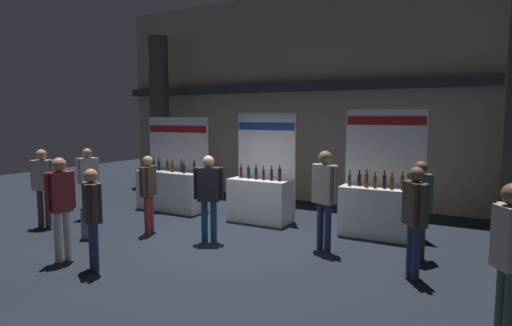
# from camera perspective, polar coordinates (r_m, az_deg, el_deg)

# --- Properties ---
(ground_plane) EXTENTS (26.78, 26.78, 0.00)m
(ground_plane) POSITION_cam_1_polar(r_m,az_deg,el_deg) (8.56, -4.17, -10.44)
(ground_plane) COLOR black
(hall_colonnade) EXTENTS (13.39, 1.41, 5.93)m
(hall_colonnade) POSITION_cam_1_polar(r_m,az_deg,el_deg) (12.30, 7.67, 8.27)
(hall_colonnade) COLOR gray
(hall_colonnade) RESTS_ON ground_plane
(exhibitor_booth_0) EXTENTS (1.94, 0.73, 2.43)m
(exhibitor_booth_0) POSITION_cam_1_polar(r_m,az_deg,el_deg) (11.46, -11.15, -3.10)
(exhibitor_booth_0) COLOR white
(exhibitor_booth_0) RESTS_ON ground_plane
(exhibitor_booth_1) EXTENTS (1.52, 0.66, 2.53)m
(exhibitor_booth_1) POSITION_cam_1_polar(r_m,az_deg,el_deg) (10.03, 0.57, -4.29)
(exhibitor_booth_1) COLOR white
(exhibitor_booth_1) RESTS_ON ground_plane
(exhibitor_booth_2) EXTENTS (1.64, 0.66, 2.59)m
(exhibitor_booth_2) POSITION_cam_1_polar(r_m,az_deg,el_deg) (9.13, 16.11, -5.49)
(exhibitor_booth_2) COLOR white
(exhibitor_booth_2) RESTS_ON ground_plane
(trash_bin) EXTENTS (0.33, 0.33, 0.62)m
(trash_bin) POSITION_cam_1_polar(r_m,az_deg,el_deg) (9.36, -21.23, -7.43)
(trash_bin) COLOR slate
(trash_bin) RESTS_ON ground_plane
(visitor_0) EXTENTS (0.52, 0.43, 1.70)m
(visitor_0) POSITION_cam_1_polar(r_m,az_deg,el_deg) (8.37, -6.30, -3.60)
(visitor_0) COLOR navy
(visitor_0) RESTS_ON ground_plane
(visitor_1) EXTENTS (0.56, 0.38, 1.84)m
(visitor_1) POSITION_cam_1_polar(r_m,az_deg,el_deg) (7.85, 9.10, -3.66)
(visitor_1) COLOR navy
(visitor_1) RESTS_ON ground_plane
(visitor_2) EXTENTS (0.40, 0.47, 1.71)m
(visitor_2) POSITION_cam_1_polar(r_m,az_deg,el_deg) (7.79, 20.89, -4.76)
(visitor_2) COLOR #47382D
(visitor_2) RESTS_ON ground_plane
(visitor_3) EXTENTS (0.48, 0.40, 1.64)m
(visitor_3) POSITION_cam_1_polar(r_m,az_deg,el_deg) (7.28, -20.92, -5.90)
(visitor_3) COLOR navy
(visitor_3) RESTS_ON ground_plane
(visitor_4) EXTENTS (0.28, 0.49, 1.77)m
(visitor_4) POSITION_cam_1_polar(r_m,az_deg,el_deg) (7.94, -24.49, -4.56)
(visitor_4) COLOR silver
(visitor_4) RESTS_ON ground_plane
(visitor_5) EXTENTS (0.42, 0.51, 1.71)m
(visitor_5) POSITION_cam_1_polar(r_m,az_deg,el_deg) (6.89, 20.33, -6.10)
(visitor_5) COLOR navy
(visitor_5) RESTS_ON ground_plane
(visitor_6) EXTENTS (0.32, 0.55, 1.63)m
(visitor_6) POSITION_cam_1_polar(r_m,az_deg,el_deg) (9.30, -14.10, -3.17)
(visitor_6) COLOR maroon
(visitor_6) RESTS_ON ground_plane
(visitor_7) EXTENTS (0.35, 0.47, 1.69)m
(visitor_7) POSITION_cam_1_polar(r_m,az_deg,el_deg) (11.07, -21.39, -1.78)
(visitor_7) COLOR #23232D
(visitor_7) RESTS_ON ground_plane
(visitor_8) EXTENTS (0.45, 0.40, 1.73)m
(visitor_8) POSITION_cam_1_polar(r_m,az_deg,el_deg) (10.56, -26.46, -2.14)
(visitor_8) COLOR #47382D
(visitor_8) RESTS_ON ground_plane
(visitor_9) EXTENTS (0.38, 0.41, 1.76)m
(visitor_9) POSITION_cam_1_polar(r_m,az_deg,el_deg) (5.31, 30.60, -10.01)
(visitor_9) COLOR #33563D
(visitor_9) RESTS_ON ground_plane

